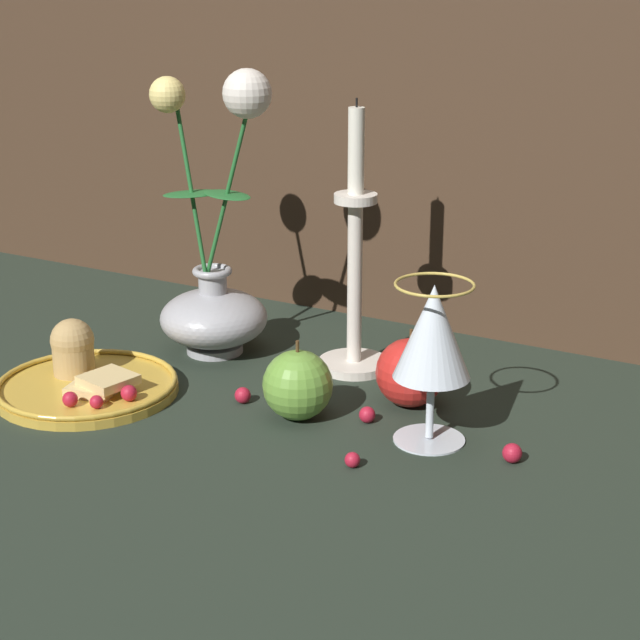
{
  "coord_description": "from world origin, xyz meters",
  "views": [
    {
      "loc": [
        0.54,
        -0.91,
        0.46
      ],
      "look_at": [
        0.04,
        0.01,
        0.1
      ],
      "focal_mm": 60.0,
      "sensor_mm": 36.0,
      "label": 1
    }
  ],
  "objects": [
    {
      "name": "vase",
      "position": [
        -0.15,
        0.09,
        0.09
      ],
      "size": [
        0.15,
        0.13,
        0.34
      ],
      "color": "#A3A3A8",
      "rests_on": "ground_plane"
    },
    {
      "name": "ground_plane",
      "position": [
        0.0,
        0.0,
        0.0
      ],
      "size": [
        2.4,
        2.4,
        0.0
      ],
      "primitive_type": "plane",
      "color": "#232D23",
      "rests_on": "ground"
    },
    {
      "name": "berry_by_glass_stem",
      "position": [
        -0.04,
        -0.02,
        0.01
      ],
      "size": [
        0.02,
        0.02,
        0.02
      ],
      "primitive_type": "sphere",
      "color": "#AD192D",
      "rests_on": "ground_plane"
    },
    {
      "name": "berry_near_plate",
      "position": [
        0.26,
        -0.01,
        0.01
      ],
      "size": [
        0.02,
        0.02,
        0.02
      ],
      "primitive_type": "sphere",
      "color": "#AD192D",
      "rests_on": "ground_plane"
    },
    {
      "name": "berry_under_candlestick",
      "position": [
        0.1,
        -0.0,
        0.01
      ],
      "size": [
        0.02,
        0.02,
        0.02
      ],
      "primitive_type": "sphere",
      "color": "#AD192D",
      "rests_on": "ground_plane"
    },
    {
      "name": "plate_with_pastries",
      "position": [
        -0.21,
        -0.08,
        0.02
      ],
      "size": [
        0.2,
        0.2,
        0.07
      ],
      "color": "gold",
      "rests_on": "ground_plane"
    },
    {
      "name": "apple_beside_vase",
      "position": [
        0.11,
        0.06,
        0.04
      ],
      "size": [
        0.07,
        0.07,
        0.09
      ],
      "color": "red",
      "rests_on": "ground_plane"
    },
    {
      "name": "wine_glass",
      "position": [
        0.17,
        -0.01,
        0.11
      ],
      "size": [
        0.08,
        0.08,
        0.16
      ],
      "color": "silver",
      "rests_on": "ground_plane"
    },
    {
      "name": "candlestick",
      "position": [
        0.01,
        0.13,
        0.11
      ],
      "size": [
        0.08,
        0.08,
        0.31
      ],
      "color": "silver",
      "rests_on": "ground_plane"
    },
    {
      "name": "berry_far_right",
      "position": [
        0.13,
        -0.1,
        0.01
      ],
      "size": [
        0.01,
        0.01,
        0.01
      ],
      "primitive_type": "sphere",
      "color": "#AD192D",
      "rests_on": "ground_plane"
    },
    {
      "name": "berry_front_center",
      "position": [
        -0.0,
        0.04,
        0.01
      ],
      "size": [
        0.02,
        0.02,
        0.02
      ],
      "primitive_type": "sphere",
      "color": "#AD192D",
      "rests_on": "ground_plane"
    },
    {
      "name": "apple_near_glass",
      "position": [
        0.03,
        -0.02,
        0.04
      ],
      "size": [
        0.07,
        0.07,
        0.09
      ],
      "color": "#669938",
      "rests_on": "ground_plane"
    }
  ]
}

